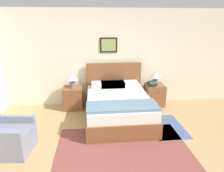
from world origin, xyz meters
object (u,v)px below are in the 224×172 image
object	(u,v)px
nightstand_by_door	(155,95)
table_lamp_near_window	(72,78)
nightstand_near_window	(73,98)
armchair	(6,137)
bed	(118,106)
table_lamp_by_door	(155,76)

from	to	relation	value
nightstand_by_door	table_lamp_near_window	distance (m)	2.32
nightstand_near_window	table_lamp_near_window	bearing A→B (deg)	-54.36
armchair	nightstand_by_door	bearing A→B (deg)	124.70
bed	table_lamp_near_window	world-z (taller)	bed
nightstand_near_window	table_lamp_by_door	size ratio (longest dim) A/B	1.43
nightstand_by_door	bed	bearing A→B (deg)	-147.36
bed	table_lamp_near_window	size ratio (longest dim) A/B	4.84
bed	nightstand_by_door	size ratio (longest dim) A/B	3.39
nightstand_near_window	table_lamp_near_window	world-z (taller)	table_lamp_near_window
armchair	nightstand_by_door	xyz separation A→B (m)	(3.29, 1.82, -0.00)
bed	nightstand_by_door	world-z (taller)	bed
bed	table_lamp_by_door	size ratio (longest dim) A/B	4.84
table_lamp_near_window	table_lamp_by_door	bearing A→B (deg)	0.00
armchair	nightstand_by_door	world-z (taller)	armchair
nightstand_by_door	table_lamp_near_window	world-z (taller)	table_lamp_near_window
nightstand_near_window	armchair	bearing A→B (deg)	-119.67
table_lamp_near_window	nightstand_by_door	bearing A→B (deg)	0.32
armchair	nightstand_near_window	distance (m)	2.09
nightstand_by_door	table_lamp_by_door	xyz separation A→B (m)	(-0.02, -0.01, 0.57)
armchair	nightstand_near_window	bearing A→B (deg)	156.12
bed	nightstand_by_door	xyz separation A→B (m)	(1.13, 0.72, -0.04)
nightstand_near_window	table_lamp_by_door	world-z (taller)	table_lamp_by_door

